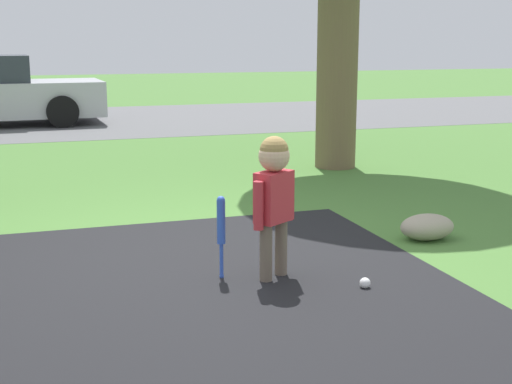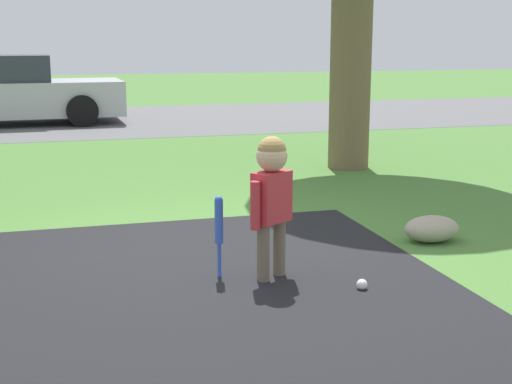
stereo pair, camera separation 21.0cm
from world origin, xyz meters
name	(u,v)px [view 1 (the left image)]	position (x,y,z in m)	size (l,w,h in m)	color
ground_plane	(209,250)	(0.00, 0.00, 0.00)	(60.00, 60.00, 0.00)	#477533
street_strip	(93,121)	(0.00, 9.73, 0.00)	(40.00, 6.00, 0.01)	#59595B
child	(274,187)	(0.27, -0.79, 0.66)	(0.35, 0.28, 1.01)	#6B5B4C
baseball_bat	(221,225)	(-0.09, -0.68, 0.39)	(0.06, 0.06, 0.60)	blue
sports_ball	(365,283)	(0.78, -1.18, 0.04)	(0.07, 0.07, 0.07)	white
edging_rock	(427,227)	(1.82, -0.26, 0.11)	(0.48, 0.33, 0.22)	#9E937F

